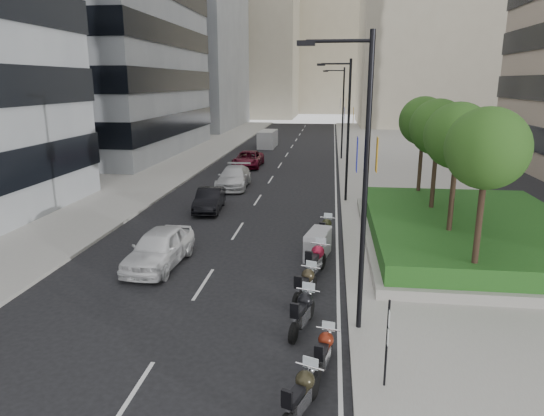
% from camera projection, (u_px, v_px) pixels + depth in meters
% --- Properties ---
extents(ground, '(160.00, 160.00, 0.00)m').
position_uv_depth(ground, '(218.00, 338.00, 14.83)').
color(ground, black).
rests_on(ground, ground).
extents(sidewalk_right, '(10.00, 100.00, 0.15)m').
position_uv_depth(sidewalk_right, '(396.00, 171.00, 42.57)').
color(sidewalk_right, '#9E9B93').
rests_on(sidewalk_right, ground).
extents(sidewalk_left, '(8.00, 100.00, 0.15)m').
position_uv_depth(sidewalk_left, '(166.00, 166.00, 45.05)').
color(sidewalk_left, '#9E9B93').
rests_on(sidewalk_left, ground).
extents(lane_edge, '(0.12, 100.00, 0.01)m').
position_uv_depth(lane_edge, '(335.00, 170.00, 43.21)').
color(lane_edge, silver).
rests_on(lane_edge, ground).
extents(lane_centre, '(0.12, 100.00, 0.01)m').
position_uv_depth(lane_centre, '(278.00, 169.00, 43.83)').
color(lane_centre, silver).
rests_on(lane_centre, ground).
extents(building_grey_far, '(22.00, 26.00, 30.00)m').
position_uv_depth(building_grey_far, '(171.00, 37.00, 81.13)').
color(building_grey_far, gray).
rests_on(building_grey_far, ground).
extents(building_cream_right, '(28.00, 24.00, 36.00)m').
position_uv_depth(building_cream_right, '(443.00, 21.00, 84.54)').
color(building_cream_right, '#B7AD93').
rests_on(building_cream_right, ground).
extents(building_cream_left, '(26.00, 24.00, 34.00)m').
position_uv_depth(building_cream_left, '(239.00, 39.00, 108.73)').
color(building_cream_left, '#B7AD93').
rests_on(building_cream_left, ground).
extents(building_cream_centre, '(30.00, 24.00, 38.00)m').
position_uv_depth(building_cream_centre, '(330.00, 37.00, 125.07)').
color(building_cream_centre, '#B7AD93').
rests_on(building_cream_centre, ground).
extents(planter, '(10.00, 14.00, 0.40)m').
position_uv_depth(planter, '(470.00, 239.00, 23.17)').
color(planter, '#9B9790').
rests_on(planter, sidewalk_right).
extents(hedge, '(9.40, 13.40, 0.80)m').
position_uv_depth(hedge, '(471.00, 227.00, 23.02)').
color(hedge, '#15491A').
rests_on(hedge, planter).
extents(tree_0, '(2.80, 2.80, 6.30)m').
position_uv_depth(tree_0, '(487.00, 149.00, 16.31)').
color(tree_0, '#332319').
rests_on(tree_0, planter).
extents(tree_1, '(2.80, 2.80, 6.30)m').
position_uv_depth(tree_1, '(458.00, 136.00, 20.15)').
color(tree_1, '#332319').
rests_on(tree_1, planter).
extents(tree_2, '(2.80, 2.80, 6.30)m').
position_uv_depth(tree_2, '(438.00, 128.00, 23.99)').
color(tree_2, '#332319').
rests_on(tree_2, planter).
extents(tree_3, '(2.80, 2.80, 6.30)m').
position_uv_depth(tree_3, '(424.00, 121.00, 27.83)').
color(tree_3, '#332319').
rests_on(tree_3, planter).
extents(lamp_post_0, '(2.34, 0.45, 9.00)m').
position_uv_depth(lamp_post_0, '(361.00, 173.00, 14.03)').
color(lamp_post_0, black).
rests_on(lamp_post_0, ground).
extents(lamp_post_1, '(2.34, 0.45, 9.00)m').
position_uv_depth(lamp_post_1, '(346.00, 124.00, 30.36)').
color(lamp_post_1, black).
rests_on(lamp_post_1, ground).
extents(lamp_post_2, '(2.34, 0.45, 9.00)m').
position_uv_depth(lamp_post_2, '(341.00, 109.00, 47.65)').
color(lamp_post_2, black).
rests_on(lamp_post_2, ground).
extents(parking_sign, '(0.06, 0.32, 2.50)m').
position_uv_depth(parking_sign, '(387.00, 339.00, 11.98)').
color(parking_sign, black).
rests_on(parking_sign, ground).
extents(motorcycle_0, '(0.97, 2.07, 1.08)m').
position_uv_depth(motorcycle_0, '(301.00, 395.00, 11.22)').
color(motorcycle_0, black).
rests_on(motorcycle_0, ground).
extents(motorcycle_1, '(0.68, 1.99, 1.00)m').
position_uv_depth(motorcycle_1, '(324.00, 351.00, 13.13)').
color(motorcycle_1, black).
rests_on(motorcycle_1, ground).
extents(motorcycle_2, '(0.88, 2.29, 1.16)m').
position_uv_depth(motorcycle_2, '(303.00, 312.00, 15.22)').
color(motorcycle_2, black).
rests_on(motorcycle_2, ground).
extents(motorcycle_3, '(0.92, 2.14, 1.10)m').
position_uv_depth(motorcycle_3, '(306.00, 285.00, 17.34)').
color(motorcycle_3, black).
rests_on(motorcycle_3, ground).
extents(motorcycle_4, '(1.00, 2.40, 1.23)m').
position_uv_depth(motorcycle_4, '(316.00, 261.00, 19.45)').
color(motorcycle_4, black).
rests_on(motorcycle_4, ground).
extents(motorcycle_5, '(1.22, 2.15, 1.23)m').
position_uv_depth(motorcycle_5, '(318.00, 244.00, 21.54)').
color(motorcycle_5, black).
rests_on(motorcycle_5, ground).
extents(motorcycle_6, '(0.76, 2.26, 1.13)m').
position_uv_depth(motorcycle_6, '(325.00, 230.00, 23.61)').
color(motorcycle_6, black).
rests_on(motorcycle_6, ground).
extents(car_a, '(2.14, 4.79, 1.60)m').
position_uv_depth(car_a, '(159.00, 248.00, 20.53)').
color(car_a, white).
rests_on(car_a, ground).
extents(car_b, '(1.76, 4.23, 1.36)m').
position_uv_depth(car_b, '(209.00, 200.00, 29.46)').
color(car_b, black).
rests_on(car_b, ground).
extents(car_c, '(2.35, 5.39, 1.54)m').
position_uv_depth(car_c, '(234.00, 177.00, 35.90)').
color(car_c, silver).
rests_on(car_c, ground).
extents(car_d, '(2.45, 5.26, 1.46)m').
position_uv_depth(car_d, '(248.00, 159.00, 44.64)').
color(car_d, maroon).
rests_on(car_d, ground).
extents(delivery_van, '(1.96, 4.81, 1.99)m').
position_uv_depth(delivery_van, '(267.00, 140.00, 57.91)').
color(delivery_van, silver).
rests_on(delivery_van, ground).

